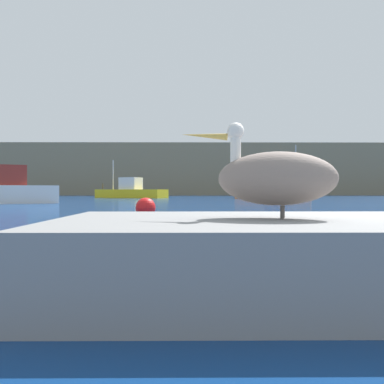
{
  "coord_description": "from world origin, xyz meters",
  "views": [
    {
      "loc": [
        -2.01,
        -4.22,
        0.84
      ],
      "look_at": [
        -1.86,
        14.71,
        0.75
      ],
      "focal_mm": 37.15,
      "sensor_mm": 36.0,
      "label": 1
    }
  ],
  "objects_px": {
    "pelican": "(275,177)",
    "fishing_boat_yellow": "(131,192)",
    "fishing_boat_orange": "(274,187)",
    "mooring_buoy": "(146,208)",
    "fishing_boat_white": "(1,190)"
  },
  "relations": [
    {
      "from": "pelican",
      "to": "fishing_boat_yellow",
      "type": "xyz_separation_m",
      "value": [
        -6.86,
        38.89,
        -0.27
      ]
    },
    {
      "from": "fishing_boat_white",
      "to": "mooring_buoy",
      "type": "xyz_separation_m",
      "value": [
        10.29,
        -12.53,
        -0.56
      ]
    },
    {
      "from": "fishing_boat_orange",
      "to": "mooring_buoy",
      "type": "distance_m",
      "value": 29.21
    },
    {
      "from": "fishing_boat_white",
      "to": "mooring_buoy",
      "type": "bearing_deg",
      "value": 104.89
    },
    {
      "from": "pelican",
      "to": "fishing_boat_white",
      "type": "distance_m",
      "value": 24.59
    },
    {
      "from": "fishing_boat_yellow",
      "to": "fishing_boat_white",
      "type": "bearing_deg",
      "value": 97.3
    },
    {
      "from": "mooring_buoy",
      "to": "fishing_boat_white",
      "type": "bearing_deg",
      "value": 129.39
    },
    {
      "from": "pelican",
      "to": "fishing_boat_orange",
      "type": "height_order",
      "value": "fishing_boat_orange"
    },
    {
      "from": "fishing_boat_orange",
      "to": "fishing_boat_yellow",
      "type": "height_order",
      "value": "fishing_boat_orange"
    },
    {
      "from": "fishing_boat_yellow",
      "to": "pelican",
      "type": "bearing_deg",
      "value": 124.53
    },
    {
      "from": "pelican",
      "to": "fishing_boat_yellow",
      "type": "bearing_deg",
      "value": -64.32
    },
    {
      "from": "pelican",
      "to": "fishing_boat_yellow",
      "type": "distance_m",
      "value": 39.49
    },
    {
      "from": "pelican",
      "to": "fishing_boat_yellow",
      "type": "height_order",
      "value": "fishing_boat_yellow"
    },
    {
      "from": "fishing_boat_orange",
      "to": "fishing_boat_white",
      "type": "xyz_separation_m",
      "value": [
        -20.11,
        -14.96,
        -0.24
      ]
    },
    {
      "from": "pelican",
      "to": "fishing_boat_orange",
      "type": "relative_size",
      "value": 0.18
    }
  ]
}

